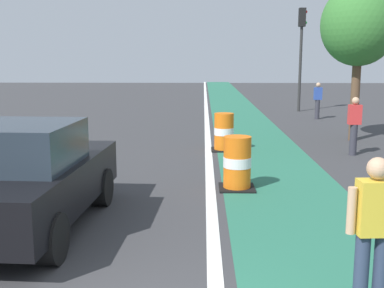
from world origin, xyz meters
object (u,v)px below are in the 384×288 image
at_px(skateboarder_on_lane, 374,233).
at_px(traffic_barrel_mid, 224,132).
at_px(pedestrian_crossing, 354,124).
at_px(parked_sedan_nearest, 26,178).
at_px(pedestrian_waiting, 318,100).
at_px(street_tree_sidewalk, 359,26).
at_px(traffic_barrel_front, 237,163).
at_px(traffic_light_corner, 301,41).

distance_m(skateboarder_on_lane, traffic_barrel_mid, 9.21).
distance_m(skateboarder_on_lane, pedestrian_crossing, 8.87).
height_order(parked_sedan_nearest, pedestrian_waiting, parked_sedan_nearest).
bearing_deg(street_tree_sidewalk, traffic_barrel_mid, -156.42).
bearing_deg(street_tree_sidewalk, pedestrian_crossing, -106.93).
relative_size(traffic_barrel_mid, pedestrian_crossing, 0.68).
bearing_deg(traffic_barrel_mid, skateboarder_on_lane, -83.05).
xyz_separation_m(traffic_barrel_mid, street_tree_sidewalk, (4.30, 1.88, 3.14)).
bearing_deg(parked_sedan_nearest, traffic_barrel_front, 35.79).
relative_size(parked_sedan_nearest, traffic_light_corner, 0.82).
xyz_separation_m(traffic_barrel_front, pedestrian_waiting, (4.35, 11.67, 0.33)).
relative_size(traffic_barrel_mid, traffic_light_corner, 0.21).
bearing_deg(pedestrian_crossing, traffic_light_corner, 86.39).
bearing_deg(street_tree_sidewalk, parked_sedan_nearest, -131.81).
distance_m(traffic_barrel_front, traffic_light_corner, 15.73).
bearing_deg(traffic_barrel_front, pedestrian_crossing, 46.08).
distance_m(parked_sedan_nearest, traffic_barrel_front, 4.23).
bearing_deg(traffic_light_corner, skateboarder_on_lane, -99.02).
relative_size(skateboarder_on_lane, traffic_barrel_mid, 1.55).
bearing_deg(skateboarder_on_lane, street_tree_sidewalk, 73.84).
xyz_separation_m(skateboarder_on_lane, traffic_light_corner, (3.15, 19.82, 2.59)).
height_order(skateboarder_on_lane, traffic_barrel_mid, skateboarder_on_lane).
relative_size(traffic_barrel_front, pedestrian_crossing, 0.68).
xyz_separation_m(skateboarder_on_lane, traffic_barrel_mid, (-1.11, 9.13, -0.38)).
bearing_deg(parked_sedan_nearest, skateboarder_on_lane, -29.17).
bearing_deg(traffic_barrel_front, traffic_barrel_mid, 91.30).
xyz_separation_m(parked_sedan_nearest, traffic_light_corner, (7.59, 17.34, 2.67)).
relative_size(skateboarder_on_lane, traffic_light_corner, 0.33).
distance_m(parked_sedan_nearest, traffic_light_corner, 19.12).
bearing_deg(skateboarder_on_lane, pedestrian_waiting, 78.67).
bearing_deg(pedestrian_crossing, street_tree_sidewalk, 73.07).
relative_size(skateboarder_on_lane, street_tree_sidewalk, 0.34).
bearing_deg(pedestrian_crossing, traffic_barrel_mid, 170.39).
distance_m(traffic_barrel_mid, pedestrian_waiting, 8.71).
height_order(traffic_barrel_mid, pedestrian_crossing, pedestrian_crossing).
bearing_deg(street_tree_sidewalk, traffic_light_corner, 90.28).
relative_size(parked_sedan_nearest, pedestrian_waiting, 2.60).
distance_m(traffic_barrel_front, traffic_barrel_mid, 4.19).
height_order(skateboarder_on_lane, traffic_barrel_front, skateboarder_on_lane).
relative_size(traffic_light_corner, pedestrian_waiting, 3.17).
height_order(skateboarder_on_lane, pedestrian_waiting, skateboarder_on_lane).
bearing_deg(traffic_barrel_front, skateboarder_on_lane, -78.36).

